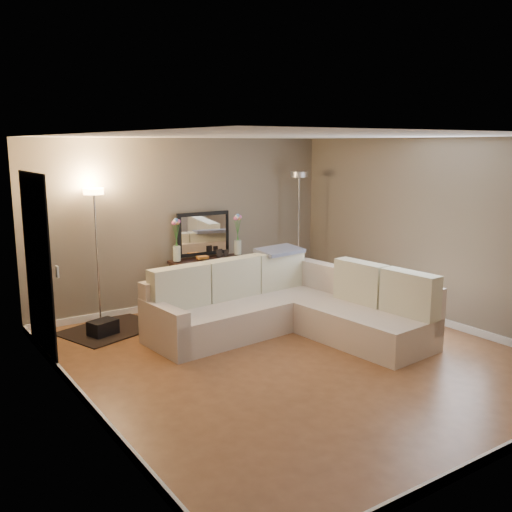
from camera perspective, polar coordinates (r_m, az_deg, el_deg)
floor at (r=6.98m, az=3.73°, el=-10.00°), size 5.00×5.50×0.01m
ceiling at (r=6.51m, az=4.02°, el=11.94°), size 5.00×5.50×0.01m
wall_back at (r=8.94m, az=-7.05°, el=3.28°), size 5.00×0.02×2.60m
wall_left at (r=5.49m, az=-17.34°, el=-2.13°), size 0.02×5.50×2.60m
wall_right at (r=8.39m, az=17.56°, el=2.32°), size 0.02×5.50×2.60m
baseboard_back at (r=9.17m, az=-6.80°, el=-4.50°), size 5.00×0.03×0.10m
baseboard_front at (r=5.28m, az=23.12°, el=-17.62°), size 5.00×0.03×0.10m
baseboard_left at (r=5.90m, az=-16.37°, el=-14.01°), size 0.03×5.50×0.10m
baseboard_right at (r=8.64m, az=16.97°, el=-5.91°), size 0.03×5.50×0.10m
doorway at (r=7.15m, az=-20.99°, el=-0.99°), size 0.02×1.20×2.20m
switch_plate at (r=6.32m, az=-19.27°, el=-1.47°), size 0.02×0.08×0.12m
sectional_sofa at (r=7.70m, az=3.03°, el=-5.10°), size 2.98×2.71×0.97m
throw_blanket at (r=8.36m, az=2.39°, el=0.56°), size 0.75×0.50×0.09m
console_table at (r=8.93m, az=-5.19°, el=-2.38°), size 1.25×0.41×0.76m
leaning_mirror at (r=8.96m, az=-5.27°, el=2.23°), size 0.88×0.09×0.68m
table_decor at (r=8.84m, az=-4.71°, el=0.02°), size 0.52×0.12×0.12m
flower_vase_left at (r=8.62m, az=-7.95°, el=1.31°), size 0.14×0.12×0.65m
flower_vase_right at (r=9.07m, az=-1.84°, el=1.90°), size 0.14×0.12×0.65m
floor_lamp_lit at (r=8.19m, az=-15.75°, el=2.61°), size 0.34×0.34×1.92m
floor_lamp_unlit at (r=9.59m, az=4.29°, el=4.80°), size 0.35×0.35×2.06m
charcoal_rug at (r=8.15m, az=-14.30°, el=-7.10°), size 1.48×1.28×0.02m
black_bag at (r=7.92m, az=-15.06°, el=-7.03°), size 0.41×0.35×0.23m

